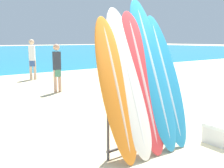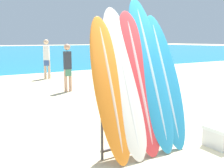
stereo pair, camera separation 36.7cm
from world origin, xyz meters
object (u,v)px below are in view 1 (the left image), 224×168
object	(u,v)px
surfboard_slot_1	(129,81)
person_near_water	(57,66)
cooler_box	(221,132)
person_far_left	(32,58)
surfboard_rack	(143,119)
surfboard_slot_2	(142,81)
surfboard_slot_0	(116,88)
surfboard_slot_3	(153,72)
surfboard_slot_4	(166,79)

from	to	relation	value
surfboard_slot_1	person_near_water	xyz separation A→B (m)	(1.09, 4.83, -0.24)
surfboard_slot_1	cooler_box	distance (m)	1.85
person_far_left	cooler_box	xyz separation A→B (m)	(0.06, -8.60, -0.75)
surfboard_slot_1	cooler_box	size ratio (longest dim) A/B	4.05
surfboard_rack	surfboard_slot_2	size ratio (longest dim) A/B	0.64
surfboard_slot_0	surfboard_slot_2	world-z (taller)	surfboard_slot_2
surfboard_slot_3	person_near_water	distance (m)	4.84
person_far_left	surfboard_slot_4	bearing A→B (deg)	-59.00
person_far_left	person_near_water	bearing A→B (deg)	-60.39
cooler_box	surfboard_rack	bearing A→B (deg)	155.30
surfboard_slot_3	surfboard_slot_4	distance (m)	0.29
person_far_left	surfboard_slot_0	bearing A→B (deg)	-66.19
surfboard_slot_2	surfboard_slot_4	world-z (taller)	surfboard_slot_2
surfboard_slot_0	surfboard_slot_3	bearing A→B (deg)	4.84
surfboard_slot_4	person_near_water	distance (m)	4.85
person_near_water	person_far_left	size ratio (longest dim) A/B	0.91
surfboard_slot_1	person_far_left	size ratio (longest dim) A/B	1.28
surfboard_rack	surfboard_slot_0	size ratio (longest dim) A/B	0.67
surfboard_slot_1	person_far_left	world-z (taller)	surfboard_slot_1
surfboard_slot_0	cooler_box	xyz separation A→B (m)	(1.75, -0.58, -0.84)
surfboard_rack	person_near_water	distance (m)	4.95
surfboard_slot_0	surfboard_slot_2	bearing A→B (deg)	2.62
person_near_water	person_far_left	xyz separation A→B (m)	(0.34, 3.16, 0.08)
surfboard_slot_3	person_near_water	xyz separation A→B (m)	(0.58, 4.79, -0.33)
surfboard_slot_4	person_far_left	size ratio (longest dim) A/B	1.24
surfboard_rack	surfboard_slot_1	distance (m)	0.66
surfboard_slot_1	surfboard_slot_4	distance (m)	0.77
person_near_water	cooler_box	world-z (taller)	person_near_water
surfboard_rack	person_near_water	size ratio (longest dim) A/B	0.88
surfboard_rack	surfboard_slot_4	size ratio (longest dim) A/B	0.65
surfboard_slot_4	person_near_water	size ratio (longest dim) A/B	1.35
surfboard_slot_0	surfboard_slot_1	bearing A→B (deg)	6.60
person_near_water	person_far_left	distance (m)	3.18
surfboard_slot_0	person_near_water	size ratio (longest dim) A/B	1.31
surfboard_slot_2	person_near_water	xyz separation A→B (m)	(0.83, 4.83, -0.22)
surfboard_rack	surfboard_slot_2	bearing A→B (deg)	88.21
person_near_water	surfboard_slot_4	bearing A→B (deg)	-96.51
surfboard_rack	person_near_water	world-z (taller)	person_near_water
surfboard_rack	person_near_water	bearing A→B (deg)	80.29
person_near_water	surfboard_slot_0	bearing A→B (deg)	-108.27
surfboard_slot_3	person_far_left	size ratio (longest dim) A/B	1.39
surfboard_slot_0	surfboard_slot_1	size ratio (longest dim) A/B	0.93
surfboard_slot_3	surfboard_slot_0	bearing A→B (deg)	-175.16
surfboard_slot_1	person_far_left	xyz separation A→B (m)	(1.43, 7.99, -0.16)
surfboard_slot_2	surfboard_slot_3	xyz separation A→B (m)	(0.26, 0.04, 0.11)
surfboard_slot_2	person_far_left	xyz separation A→B (m)	(1.17, 8.00, -0.14)
surfboard_slot_4	surfboard_slot_3	bearing A→B (deg)	171.08
surfboard_rack	person_far_left	world-z (taller)	person_far_left
surfboard_slot_4	cooler_box	xyz separation A→B (m)	(0.72, -0.60, -0.87)
cooler_box	person_far_left	bearing A→B (deg)	90.43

